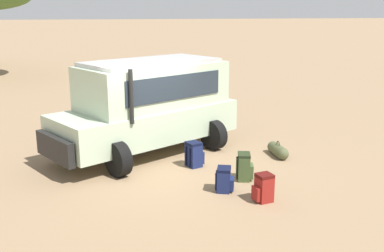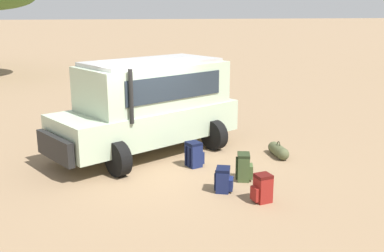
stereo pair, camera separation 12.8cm
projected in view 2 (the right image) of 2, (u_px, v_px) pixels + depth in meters
ground_plane at (155, 164)px, 11.04m from camera, size 320.00×320.00×0.00m
safari_vehicle at (150, 104)px, 11.74m from camera, size 5.30×4.09×2.44m
backpack_beside_front_wheel at (262, 188)px, 8.86m from camera, size 0.44×0.36×0.57m
backpack_cluster_center at (223, 180)px, 9.38m from camera, size 0.44×0.45×0.51m
backpack_near_rear_wheel at (194, 154)px, 10.86m from camera, size 0.47×0.45×0.61m
backpack_outermost at (244, 167)px, 9.99m from camera, size 0.43×0.45×0.61m
duffel_bag_low_black_case at (278, 151)px, 11.63m from camera, size 0.31×0.93×0.41m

